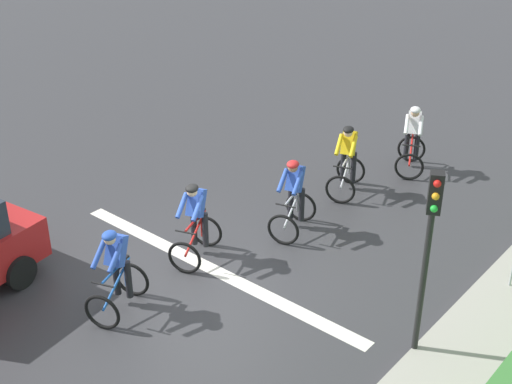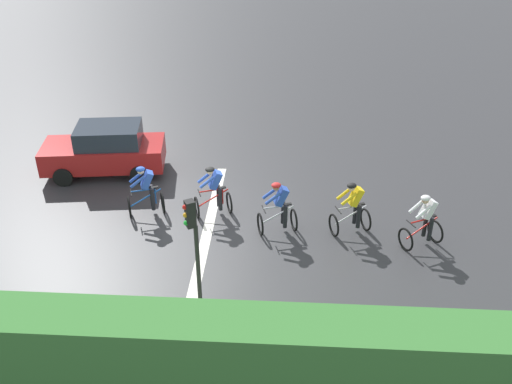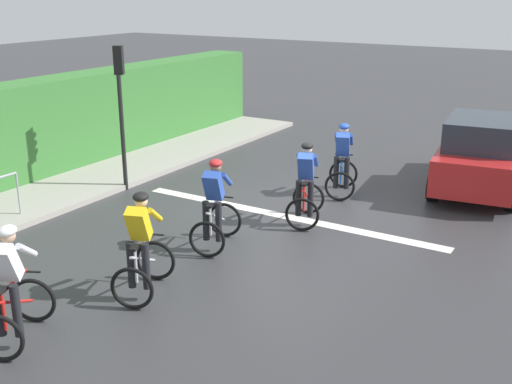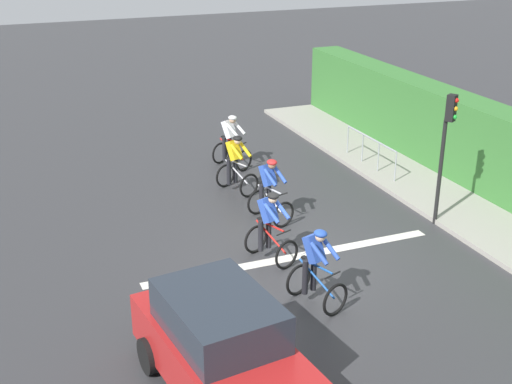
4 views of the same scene
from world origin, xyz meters
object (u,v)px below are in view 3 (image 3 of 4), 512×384
Objects in this scene: car_red at (480,154)px; traffic_light_near_crossing at (121,96)px; cyclist_second at (142,248)px; cyclist_fourth at (306,185)px; cyclist_trailing at (342,161)px; cyclist_mid at (215,207)px; cyclist_lead at (11,289)px.

traffic_light_near_crossing reaches higher than car_red.
cyclist_second is 4.18m from cyclist_fourth.
cyclist_trailing is at bearing -95.67° from cyclist_second.
cyclist_mid is 2.16m from cyclist_fourth.
cyclist_mid is (0.11, -2.13, 0.00)m from cyclist_second.
cyclist_lead is 10.80m from car_red.
cyclist_mid is 4.47m from traffic_light_near_crossing.
cyclist_fourth is 4.88m from traffic_light_near_crossing.
cyclist_mid is at bearing 61.20° from car_red.
cyclist_lead is 0.50× the size of traffic_light_near_crossing.
cyclist_trailing is at bearing -100.16° from cyclist_mid.
cyclist_second is 2.13m from cyclist_mid.
cyclist_fourth is 4.77m from car_red.
cyclist_fourth and cyclist_trailing have the same top height.
traffic_light_near_crossing is (3.84, -1.81, 1.43)m from cyclist_mid.
traffic_light_near_crossing is (4.56, 2.25, 1.43)m from cyclist_trailing.
cyclist_fourth is 0.50× the size of traffic_light_near_crossing.
cyclist_lead is at bearing 78.14° from cyclist_fourth.
cyclist_trailing is 0.39× the size of car_red.
cyclist_trailing is 3.28m from car_red.
traffic_light_near_crossing is (4.67, 0.19, 1.43)m from cyclist_fourth.
car_red is at bearing -149.33° from traffic_light_near_crossing.
cyclist_lead is 6.93m from traffic_light_near_crossing.
cyclist_trailing is (-0.73, -4.05, 0.00)m from cyclist_mid.
traffic_light_near_crossing is at bearing 2.29° from cyclist_fourth.
car_red is 1.28× the size of traffic_light_near_crossing.
cyclist_second is (-0.55, -1.94, 0.00)m from cyclist_lead.
cyclist_trailing is 0.50× the size of traffic_light_near_crossing.
cyclist_fourth is at bearing 92.99° from cyclist_trailing.
car_red is at bearing -110.41° from cyclist_lead.
cyclist_second is 0.50× the size of traffic_light_near_crossing.
cyclist_fourth is at bearing -177.71° from traffic_light_near_crossing.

